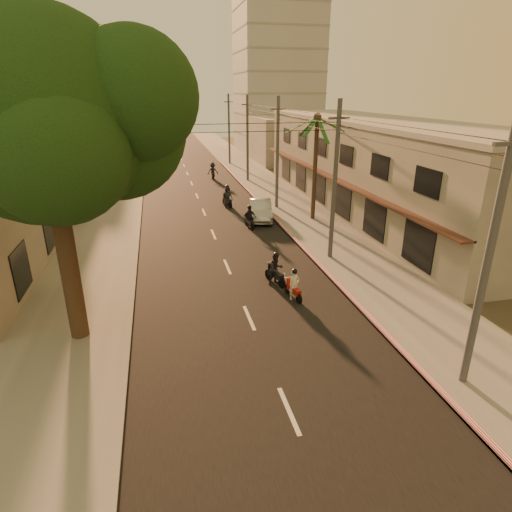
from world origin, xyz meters
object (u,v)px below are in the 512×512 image
object	(u,v)px
broadleaf_tree	(57,119)
scooter_red	(294,286)
scooter_mid_a	(276,270)
scooter_mid_b	(249,218)
palm_tree	(317,124)
scooter_far_a	(227,197)
scooter_far_b	(213,172)
parked_car	(261,210)

from	to	relation	value
broadleaf_tree	scooter_red	xyz separation A→B (m)	(9.08, 1.20, -7.77)
scooter_mid_a	scooter_mid_b	xyz separation A→B (m)	(0.67, 9.70, -0.03)
palm_tree	scooter_mid_a	size ratio (longest dim) A/B	4.63
scooter_mid_a	scooter_far_a	world-z (taller)	scooter_far_a
broadleaf_tree	scooter_far_a	distance (m)	22.43
scooter_far_b	parked_car	xyz separation A→B (m)	(1.55, -16.57, -0.14)
scooter_red	scooter_far_b	bearing A→B (deg)	78.45
scooter_mid_b	scooter_far_b	world-z (taller)	scooter_far_b
scooter_red	parked_car	size ratio (longest dim) A/B	0.33
scooter_red	scooter_far_b	xyz separation A→B (m)	(0.08, 30.23, 0.19)
palm_tree	scooter_mid_b	world-z (taller)	palm_tree
palm_tree	scooter_mid_b	distance (m)	8.33
palm_tree	scooter_mid_b	xyz separation A→B (m)	(-5.25, -1.13, -6.37)
scooter_red	scooter_far_a	distance (m)	17.98
broadleaf_tree	scooter_red	bearing A→B (deg)	7.52
scooter_mid_b	parked_car	size ratio (longest dim) A/B	0.37
scooter_mid_b	parked_car	distance (m)	2.52
scooter_mid_a	scooter_far_a	size ratio (longest dim) A/B	0.92
palm_tree	scooter_far_b	distance (m)	19.44
scooter_red	scooter_mid_a	size ratio (longest dim) A/B	0.91
broadleaf_tree	scooter_far_b	size ratio (longest dim) A/B	6.05
scooter_red	scooter_mid_b	size ratio (longest dim) A/B	0.91
broadleaf_tree	scooter_far_b	xyz separation A→B (m)	(9.16, 31.43, -7.58)
broadleaf_tree	scooter_mid_b	bearing A→B (deg)	53.65
broadleaf_tree	parked_car	size ratio (longest dim) A/B	2.52
parked_car	scooter_red	bearing A→B (deg)	-86.00
palm_tree	scooter_mid_a	xyz separation A→B (m)	(-5.92, -10.82, -6.34)
scooter_mid_a	scooter_far_b	distance (m)	28.40
broadleaf_tree	scooter_far_a	size ratio (longest dim) A/B	6.31
scooter_red	scooter_far_b	distance (m)	30.23
broadleaf_tree	scooter_mid_a	world-z (taller)	broadleaf_tree
palm_tree	parked_car	bearing A→B (deg)	165.53
broadleaf_tree	palm_tree	bearing A→B (deg)	43.48
scooter_red	scooter_mid_a	distance (m)	1.88
palm_tree	scooter_far_a	size ratio (longest dim) A/B	4.27
scooter_far_a	scooter_far_b	xyz separation A→B (m)	(0.35, 12.25, 0.03)
broadleaf_tree	scooter_red	distance (m)	12.01
scooter_mid_a	palm_tree	bearing A→B (deg)	42.84
scooter_far_a	parked_car	distance (m)	4.72
broadleaf_tree	parked_car	distance (m)	19.88
broadleaf_tree	palm_tree	size ratio (longest dim) A/B	1.48
palm_tree	scooter_far_b	xyz separation A→B (m)	(-5.45, 17.58, -6.26)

